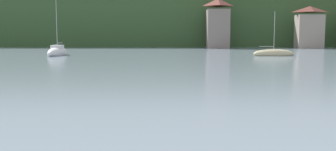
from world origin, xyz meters
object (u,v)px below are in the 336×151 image
sailboat_far_2 (274,54)px  sailboat_far_3 (57,52)px  shore_building_westcentral (309,28)px  shore_building_west (218,24)px

sailboat_far_2 → sailboat_far_3: sailboat_far_3 is taller
shore_building_westcentral → shore_building_west: bearing=177.6°
sailboat_far_2 → sailboat_far_3: size_ratio=0.71×
shore_building_westcentral → sailboat_far_2: (-15.67, -30.73, -4.29)m
shore_building_westcentral → sailboat_far_3: 57.15m
shore_building_west → sailboat_far_2: bearing=-81.1°
shore_building_west → shore_building_westcentral: (20.60, -0.85, -0.87)m
shore_building_westcentral → sailboat_far_3: (-48.38, -30.14, -4.14)m
sailboat_far_2 → shore_building_west: bearing=97.1°
shore_building_west → sailboat_far_3: bearing=-131.9°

